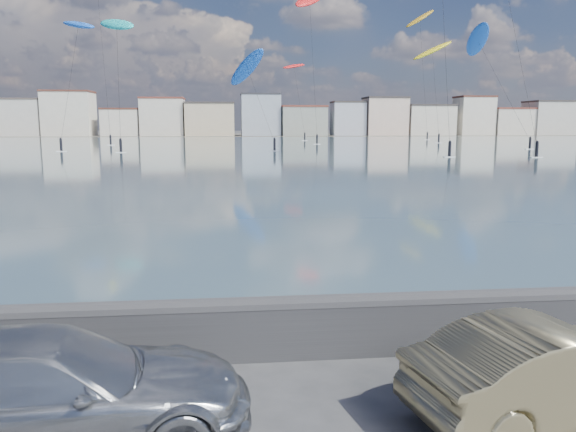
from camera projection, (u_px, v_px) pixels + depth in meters
The scene contains 14 objects.
bay_water at pixel (229, 147), 96.48m from camera, with size 500.00×177.00×0.00m, color #425D66.
far_shore_strip at pixel (228, 135), 202.95m from camera, with size 500.00×60.00×0.00m, color #4C473D.
seawall at pixel (236, 326), 9.24m from camera, with size 400.00×0.36×1.08m.
far_buildings at pixel (232, 118), 188.38m from camera, with size 240.79×13.26×14.60m.
car_silver at pixel (46, 392), 6.71m from camera, with size 2.00×4.92×1.43m, color #AAADB2.
car_champagne at pixel (554, 370), 7.43m from camera, with size 1.40×4.01×1.32m, color tan.
kitesurfer_0 at pixel (310, 1), 113.35m from camera, with size 8.75×13.96×31.88m.
kitesurfer_1 at pixel (247, 68), 93.84m from camera, with size 7.71×19.60×16.66m.
kitesurfer_2 at pixel (78, 26), 86.43m from camera, with size 7.64×13.87×20.49m.
kitesurfer_5 at pixel (117, 25), 86.94m from camera, with size 8.44×18.76×21.30m.
kitesurfer_6 at pixel (294, 68), 139.08m from camera, with size 7.22×13.14×19.29m.
kitesurfer_9 at pixel (432, 51), 129.10m from camera, with size 9.42×17.66×23.41m.
kitesurfer_10 at pixel (478, 41), 98.01m from camera, with size 6.37×19.95×21.50m.
kitesurfer_14 at pixel (420, 21), 141.52m from camera, with size 8.29×8.13×33.04m.
Camera 1 is at (-0.08, -6.17, 3.88)m, focal length 35.00 mm.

